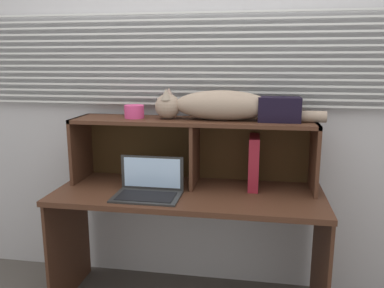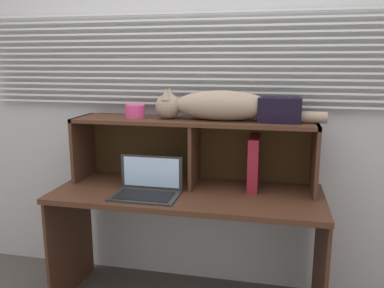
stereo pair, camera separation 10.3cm
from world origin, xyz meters
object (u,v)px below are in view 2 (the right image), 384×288
object	(u,v)px
laptop	(147,187)
small_basket	(135,111)
binder_upright	(254,163)
cat	(217,106)
storage_box	(279,110)
book_stack	(145,178)

from	to	relation	value
laptop	small_basket	world-z (taller)	small_basket
binder_upright	small_basket	xyz separation A→B (m)	(-0.70, 0.00, 0.28)
small_basket	cat	bearing A→B (deg)	0.00
cat	small_basket	bearing A→B (deg)	-180.00
laptop	binder_upright	world-z (taller)	binder_upright
storage_box	binder_upright	bearing A→B (deg)	180.00
small_basket	laptop	bearing A→B (deg)	-58.27
small_basket	storage_box	distance (m)	0.83
binder_upright	book_stack	world-z (taller)	binder_upright
binder_upright	laptop	bearing A→B (deg)	-157.69
laptop	storage_box	xyz separation A→B (m)	(0.69, 0.23, 0.42)
book_stack	laptop	bearing A→B (deg)	-68.57
cat	laptop	distance (m)	0.60
cat	small_basket	xyz separation A→B (m)	(-0.49, -0.00, -0.04)
laptop	storage_box	bearing A→B (deg)	18.47
binder_upright	small_basket	world-z (taller)	small_basket
cat	book_stack	world-z (taller)	cat
small_basket	storage_box	xyz separation A→B (m)	(0.83, 0.00, 0.03)
cat	storage_box	bearing A→B (deg)	-0.00
laptop	cat	bearing A→B (deg)	33.55
binder_upright	book_stack	bearing A→B (deg)	-179.70
book_stack	storage_box	xyz separation A→B (m)	(0.78, 0.00, 0.44)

